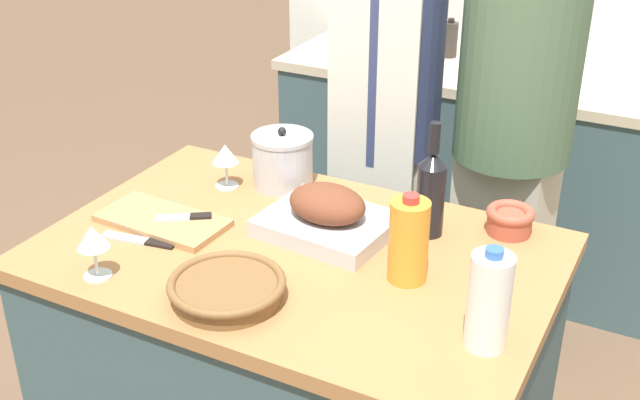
# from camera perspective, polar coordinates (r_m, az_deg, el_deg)

# --- Properties ---
(kitchen_island) EXTENTS (1.25, 0.82, 0.89)m
(kitchen_island) POSITION_cam_1_polar(r_m,az_deg,el_deg) (2.24, -1.50, -13.34)
(kitchen_island) COLOR #3D565B
(kitchen_island) RESTS_ON ground_plane
(back_counter) EXTENTS (1.71, 0.60, 0.89)m
(back_counter) POSITION_cam_1_polar(r_m,az_deg,el_deg) (3.53, 11.27, 2.19)
(back_counter) COLOR #3D565B
(back_counter) RESTS_ON ground_plane
(roasting_pan) EXTENTS (0.34, 0.28, 0.13)m
(roasting_pan) POSITION_cam_1_polar(r_m,az_deg,el_deg) (2.03, 0.51, -1.10)
(roasting_pan) COLOR #BCBCC1
(roasting_pan) RESTS_ON kitchen_island
(wicker_basket) EXTENTS (0.26, 0.26, 0.05)m
(wicker_basket) POSITION_cam_1_polar(r_m,az_deg,el_deg) (1.79, -6.64, -6.25)
(wicker_basket) COLOR brown
(wicker_basket) RESTS_ON kitchen_island
(cutting_board) EXTENTS (0.35, 0.18, 0.02)m
(cutting_board) POSITION_cam_1_polar(r_m,az_deg,el_deg) (2.13, -11.14, -1.44)
(cutting_board) COLOR #AD7F51
(cutting_board) RESTS_ON kitchen_island
(stock_pot) EXTENTS (0.18, 0.18, 0.18)m
(stock_pot) POSITION_cam_1_polar(r_m,az_deg,el_deg) (2.27, -2.67, 2.85)
(stock_pot) COLOR #B7B7BC
(stock_pot) RESTS_ON kitchen_island
(mixing_bowl) EXTENTS (0.12, 0.12, 0.07)m
(mixing_bowl) POSITION_cam_1_polar(r_m,az_deg,el_deg) (2.09, 13.34, -1.34)
(mixing_bowl) COLOR #A84C38
(mixing_bowl) RESTS_ON kitchen_island
(juice_jug) EXTENTS (0.09, 0.09, 0.22)m
(juice_jug) POSITION_cam_1_polar(r_m,az_deg,el_deg) (1.83, 6.36, -2.84)
(juice_jug) COLOR orange
(juice_jug) RESTS_ON kitchen_island
(milk_jug) EXTENTS (0.09, 0.09, 0.23)m
(milk_jug) POSITION_cam_1_polar(r_m,az_deg,el_deg) (1.64, 11.92, -7.05)
(milk_jug) COLOR white
(milk_jug) RESTS_ON kitchen_island
(wine_bottle_green) EXTENTS (0.07, 0.07, 0.30)m
(wine_bottle_green) POSITION_cam_1_polar(r_m,az_deg,el_deg) (2.01, 7.89, 0.61)
(wine_bottle_green) COLOR black
(wine_bottle_green) RESTS_ON kitchen_island
(wine_glass_left) EXTENTS (0.08, 0.08, 0.13)m
(wine_glass_left) POSITION_cam_1_polar(r_m,az_deg,el_deg) (2.27, -6.74, 3.16)
(wine_glass_left) COLOR silver
(wine_glass_left) RESTS_ON kitchen_island
(wine_glass_right) EXTENTS (0.08, 0.08, 0.13)m
(wine_glass_right) POSITION_cam_1_polar(r_m,az_deg,el_deg) (1.90, -15.87, -2.71)
(wine_glass_right) COLOR silver
(wine_glass_right) RESTS_ON kitchen_island
(knife_chef) EXTENTS (0.20, 0.06, 0.01)m
(knife_chef) POSITION_cam_1_polar(r_m,az_deg,el_deg) (2.06, -12.61, -2.85)
(knife_chef) COLOR #B7B7BC
(knife_chef) RESTS_ON kitchen_island
(knife_paring) EXTENTS (0.14, 0.10, 0.01)m
(knife_paring) POSITION_cam_1_polar(r_m,az_deg,el_deg) (2.11, -9.57, -1.23)
(knife_paring) COLOR #B7B7BC
(knife_paring) RESTS_ON cutting_board
(stand_mixer) EXTENTS (0.18, 0.14, 0.34)m
(stand_mixer) POSITION_cam_1_polar(r_m,az_deg,el_deg) (3.56, 5.71, 12.87)
(stand_mixer) COLOR #B22323
(stand_mixer) RESTS_ON back_counter
(condiment_bottle_tall) EXTENTS (0.07, 0.07, 0.16)m
(condiment_bottle_tall) POSITION_cam_1_polar(r_m,az_deg,el_deg) (3.49, 9.22, 11.22)
(condiment_bottle_tall) COLOR #332D28
(condiment_bottle_tall) RESTS_ON back_counter
(condiment_bottle_short) EXTENTS (0.06, 0.06, 0.14)m
(condiment_bottle_short) POSITION_cam_1_polar(r_m,az_deg,el_deg) (3.34, 4.62, 10.57)
(condiment_bottle_short) COLOR maroon
(condiment_bottle_short) RESTS_ON back_counter
(person_cook_aproned) EXTENTS (0.37, 0.38, 1.70)m
(person_cook_aproned) POSITION_cam_1_polar(r_m,az_deg,el_deg) (2.71, 4.66, 6.12)
(person_cook_aproned) COLOR beige
(person_cook_aproned) RESTS_ON ground_plane
(person_cook_guest) EXTENTS (0.37, 0.37, 1.80)m
(person_cook_guest) POSITION_cam_1_polar(r_m,az_deg,el_deg) (2.58, 13.65, 5.78)
(person_cook_guest) COLOR beige
(person_cook_guest) RESTS_ON ground_plane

